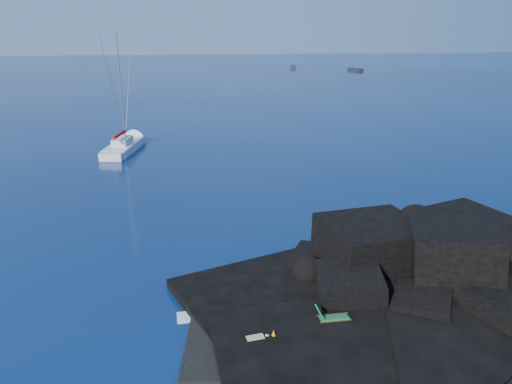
{
  "coord_description": "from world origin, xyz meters",
  "views": [
    {
      "loc": [
        1.18,
        -17.47,
        12.99
      ],
      "look_at": [
        4.73,
        14.46,
        2.0
      ],
      "focal_mm": 35.0,
      "sensor_mm": 36.0,
      "label": 1
    }
  ],
  "objects_px": {
    "deck_chair": "(334,314)",
    "distant_boat_a": "(293,68)",
    "sunbather": "(255,339)",
    "distant_boat_b": "(355,71)",
    "sailboat": "(125,151)",
    "marker_cone": "(274,336)"
  },
  "relations": [
    {
      "from": "deck_chair",
      "to": "distant_boat_a",
      "type": "bearing_deg",
      "value": 77.48
    },
    {
      "from": "sunbather",
      "to": "distant_boat_b",
      "type": "distance_m",
      "value": 129.02
    },
    {
      "from": "sailboat",
      "to": "sunbather",
      "type": "xyz_separation_m",
      "value": [
        10.11,
        -35.41,
        0.54
      ]
    },
    {
      "from": "sailboat",
      "to": "deck_chair",
      "type": "distance_m",
      "value": 37.04
    },
    {
      "from": "distant_boat_a",
      "to": "distant_boat_b",
      "type": "bearing_deg",
      "value": -19.84
    },
    {
      "from": "distant_boat_b",
      "to": "marker_cone",
      "type": "bearing_deg",
      "value": -131.28
    },
    {
      "from": "sailboat",
      "to": "sunbather",
      "type": "relative_size",
      "value": 6.5
    },
    {
      "from": "distant_boat_b",
      "to": "distant_boat_a",
      "type": "bearing_deg",
      "value": 125.42
    },
    {
      "from": "marker_cone",
      "to": "distant_boat_a",
      "type": "bearing_deg",
      "value": 79.27
    },
    {
      "from": "sailboat",
      "to": "distant_boat_a",
      "type": "distance_m",
      "value": 103.03
    },
    {
      "from": "deck_chair",
      "to": "marker_cone",
      "type": "distance_m",
      "value": 2.99
    },
    {
      "from": "deck_chair",
      "to": "distant_boat_a",
      "type": "xyz_separation_m",
      "value": [
        22.17,
        130.98,
        -0.86
      ]
    },
    {
      "from": "deck_chair",
      "to": "marker_cone",
      "type": "relative_size",
      "value": 2.75
    },
    {
      "from": "sailboat",
      "to": "distant_boat_b",
      "type": "distance_m",
      "value": 100.99
    },
    {
      "from": "deck_chair",
      "to": "distant_boat_a",
      "type": "distance_m",
      "value": 132.85
    },
    {
      "from": "sailboat",
      "to": "distant_boat_b",
      "type": "xyz_separation_m",
      "value": [
        51.81,
        86.69,
        0.0
      ]
    },
    {
      "from": "sailboat",
      "to": "marker_cone",
      "type": "distance_m",
      "value": 36.99
    },
    {
      "from": "sailboat",
      "to": "deck_chair",
      "type": "height_order",
      "value": "sailboat"
    },
    {
      "from": "marker_cone",
      "to": "distant_boat_b",
      "type": "bearing_deg",
      "value": 71.46
    },
    {
      "from": "deck_chair",
      "to": "distant_boat_b",
      "type": "relative_size",
      "value": 0.29
    },
    {
      "from": "sailboat",
      "to": "marker_cone",
      "type": "bearing_deg",
      "value": -62.89
    },
    {
      "from": "marker_cone",
      "to": "distant_boat_a",
      "type": "relative_size",
      "value": 0.11
    }
  ]
}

